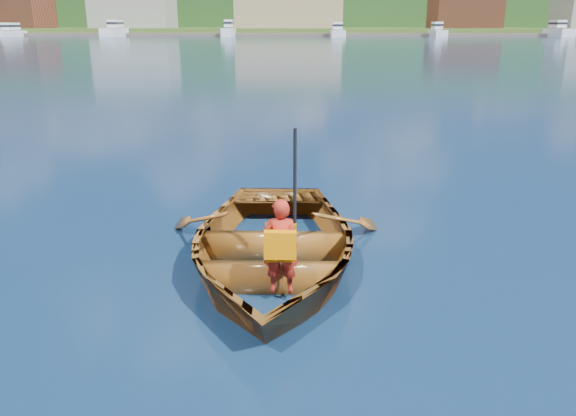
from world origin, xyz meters
TOP-DOWN VIEW (x-y plane):
  - ground at (0.00, 0.00)m, footprint 600.00×600.00m
  - rowboat at (-0.82, 0.87)m, footprint 3.12×4.35m
  - child_paddler at (-0.66, -0.03)m, footprint 0.39×0.34m
  - shoreline at (0.00, 236.61)m, footprint 400.00×140.00m
  - dock at (3.57, 148.00)m, footprint 160.04×6.09m
  - waterfront_buildings at (-7.74, 165.00)m, footprint 202.00×16.00m
  - marina_yachts at (-8.91, 143.32)m, footprint 142.83×12.77m

SIDE VIEW (x-z plane):
  - ground at x=0.00m, z-range 0.00..0.00m
  - rowboat at x=-0.82m, z-range -0.15..0.75m
  - dock at x=3.57m, z-range 0.00..0.80m
  - child_paddler at x=-0.66m, z-range -0.24..1.54m
  - marina_yachts at x=-8.91m, z-range -0.82..3.60m
  - waterfront_buildings at x=-7.74m, z-range 0.74..14.74m
  - shoreline at x=0.00m, z-range -0.68..21.32m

